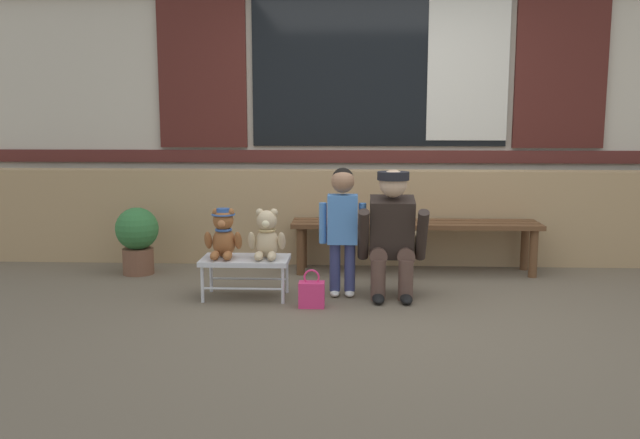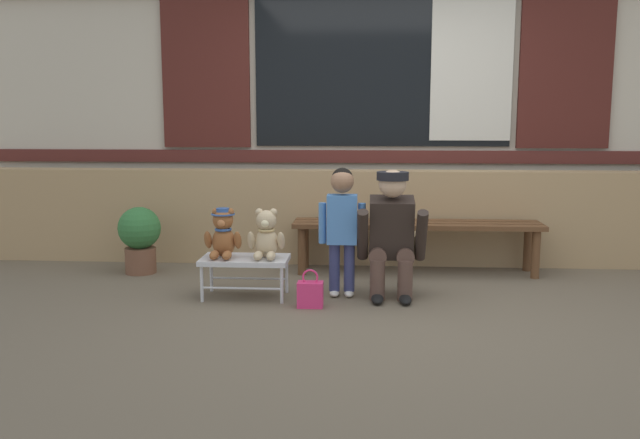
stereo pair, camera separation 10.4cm
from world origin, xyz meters
name	(u,v)px [view 2 (the right image)]	position (x,y,z in m)	size (l,w,h in m)	color
ground_plane	(385,306)	(0.00, 0.00, 0.00)	(60.00, 60.00, 0.00)	brown
brick_low_wall	(381,217)	(0.00, 1.43, 0.42)	(8.14, 0.25, 0.85)	tan
shop_facade	(383,71)	(0.00, 1.94, 1.76)	(8.31, 0.26, 3.50)	beige
wooden_bench_long	(417,230)	(0.29, 1.06, 0.37)	(2.10, 0.40, 0.44)	brown
small_display_bench	(245,262)	(-1.03, 0.18, 0.27)	(0.64, 0.36, 0.30)	silver
teddy_bear_with_hat	(223,234)	(-1.19, 0.18, 0.47)	(0.28, 0.27, 0.36)	#93562D
teddy_bear_plain	(266,236)	(-0.87, 0.18, 0.46)	(0.28, 0.26, 0.36)	#CCB289
child_standing	(342,218)	(-0.32, 0.26, 0.59)	(0.35, 0.18, 0.96)	navy
adult_crouching	(393,233)	(0.06, 0.24, 0.48)	(0.50, 0.49, 0.95)	brown
handbag_on_ground	(310,294)	(-0.53, -0.05, 0.10)	(0.18, 0.11, 0.27)	#E53370
potted_plant	(140,236)	(-2.06, 0.89, 0.32)	(0.36, 0.36, 0.57)	brown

